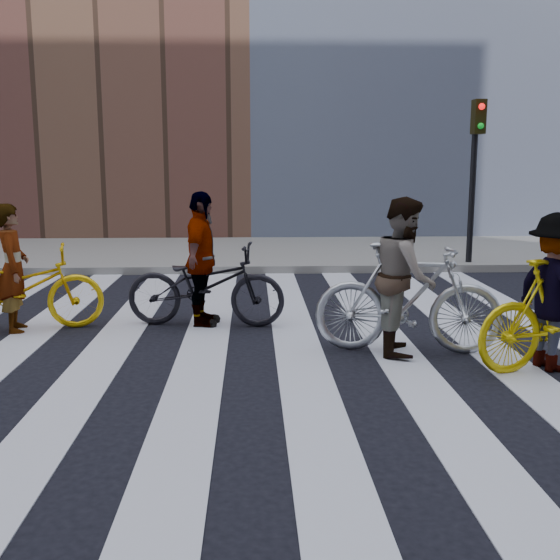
{
  "coord_description": "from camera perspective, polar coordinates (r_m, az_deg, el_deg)",
  "views": [
    {
      "loc": [
        0.02,
        -7.52,
        2.14
      ],
      "look_at": [
        0.36,
        0.3,
        0.73
      ],
      "focal_mm": 42.0,
      "sensor_mm": 36.0,
      "label": 1
    }
  ],
  "objects": [
    {
      "name": "bike_dark_rear",
      "position": [
        8.67,
        -6.5,
        -0.42
      ],
      "size": [
        2.16,
        0.99,
        1.1
      ],
      "primitive_type": "imported",
      "rotation": [
        0.0,
        0.0,
        1.44
      ],
      "color": "black",
      "rests_on": "ground"
    },
    {
      "name": "rider_left",
      "position": [
        8.93,
        -22.24,
        0.95
      ],
      "size": [
        0.53,
        0.68,
        1.64
      ],
      "primitive_type": "imported",
      "rotation": [
        0.0,
        0.0,
        1.83
      ],
      "color": "slate",
      "rests_on": "ground"
    },
    {
      "name": "zebra_crosswalk",
      "position": [
        7.81,
        -2.54,
        -5.63
      ],
      "size": [
        8.25,
        10.0,
        0.01
      ],
      "color": "silver",
      "rests_on": "ground"
    },
    {
      "name": "rider_rear",
      "position": [
        8.62,
        -6.87,
        1.79
      ],
      "size": [
        0.56,
        1.09,
        1.77
      ],
      "primitive_type": "imported",
      "rotation": [
        0.0,
        0.0,
        1.44
      ],
      "color": "slate",
      "rests_on": "ground"
    },
    {
      "name": "ground",
      "position": [
        7.82,
        -2.54,
        -5.67
      ],
      "size": [
        100.0,
        100.0,
        0.0
      ],
      "primitive_type": "plane",
      "color": "black",
      "rests_on": "ground"
    },
    {
      "name": "bike_silver_mid",
      "position": [
        7.51,
        11.1,
        -1.56
      ],
      "size": [
        2.16,
        0.94,
        1.26
      ],
      "primitive_type": "imported",
      "rotation": [
        0.0,
        0.0,
        1.4
      ],
      "color": "#B1B6BC",
      "rests_on": "ground"
    },
    {
      "name": "rider_right",
      "position": [
        7.33,
        22.91,
        -0.98
      ],
      "size": [
        0.88,
        1.18,
        1.64
      ],
      "primitive_type": "imported",
      "rotation": [
        0.0,
        0.0,
        1.85
      ],
      "color": "slate",
      "rests_on": "ground"
    },
    {
      "name": "bike_yellow_right",
      "position": [
        7.39,
        23.13,
        -2.72
      ],
      "size": [
        2.04,
        1.08,
        1.18
      ],
      "primitive_type": "imported",
      "rotation": [
        0.0,
        0.0,
        1.85
      ],
      "color": "yellow",
      "rests_on": "ground"
    },
    {
      "name": "sidewalk_far",
      "position": [
        15.16,
        -2.52,
        2.38
      ],
      "size": [
        100.0,
        5.0,
        0.15
      ],
      "primitive_type": "cube",
      "color": "gray",
      "rests_on": "ground"
    },
    {
      "name": "rider_mid",
      "position": [
        7.46,
        10.79,
        0.34
      ],
      "size": [
        0.8,
        0.96,
        1.77
      ],
      "primitive_type": "imported",
      "rotation": [
        0.0,
        0.0,
        1.4
      ],
      "color": "slate",
      "rests_on": "ground"
    },
    {
      "name": "bike_yellow_left",
      "position": [
        8.96,
        -21.82,
        -0.75
      ],
      "size": [
        2.2,
        1.23,
        1.1
      ],
      "primitive_type": "imported",
      "rotation": [
        0.0,
        0.0,
        1.83
      ],
      "color": "yellow",
      "rests_on": "ground"
    },
    {
      "name": "traffic_signal",
      "position": [
        13.57,
        16.65,
        10.4
      ],
      "size": [
        0.22,
        0.42,
        3.33
      ],
      "color": "black",
      "rests_on": "ground"
    }
  ]
}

